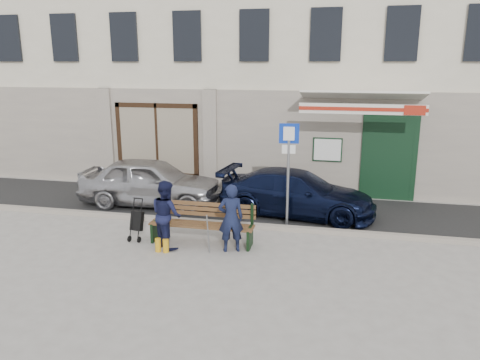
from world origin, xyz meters
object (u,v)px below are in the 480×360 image
(car_silver, at_px, (151,182))
(man, at_px, (231,218))
(stroller, at_px, (137,222))
(bench, at_px, (200,224))
(parking_sign, at_px, (288,159))
(woman, at_px, (166,214))
(car_navy, at_px, (297,193))

(car_silver, bearing_deg, man, -135.31)
(man, distance_m, stroller, 2.33)
(bench, bearing_deg, parking_sign, 40.60)
(woman, bearing_deg, parking_sign, -100.81)
(car_silver, bearing_deg, woman, -153.59)
(man, height_order, woman, woman)
(bench, relative_size, man, 1.58)
(man, height_order, stroller, man)
(stroller, bearing_deg, car_navy, 45.03)
(car_silver, bearing_deg, bench, -140.89)
(man, bearing_deg, car_silver, -63.19)
(car_silver, relative_size, man, 2.68)
(car_silver, bearing_deg, car_navy, -92.55)
(car_navy, relative_size, parking_sign, 1.61)
(bench, bearing_deg, car_navy, 52.42)
(parking_sign, distance_m, stroller, 3.92)
(parking_sign, distance_m, man, 2.32)
(bench, xyz_separation_m, stroller, (-1.50, -0.09, -0.03))
(car_silver, distance_m, car_navy, 4.21)
(parking_sign, bearing_deg, woman, -147.89)
(car_silver, relative_size, bench, 1.69)
(woman, distance_m, stroller, 0.96)
(parking_sign, relative_size, bench, 1.09)
(man, relative_size, stroller, 1.56)
(stroller, bearing_deg, woman, -10.16)
(bench, xyz_separation_m, man, (0.80, -0.29, 0.30))
(bench, height_order, woman, woman)
(car_navy, distance_m, woman, 3.90)
(car_navy, height_order, man, man)
(car_silver, height_order, stroller, car_silver)
(parking_sign, height_order, man, parking_sign)
(car_silver, xyz_separation_m, parking_sign, (4.06, -1.00, 1.05))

